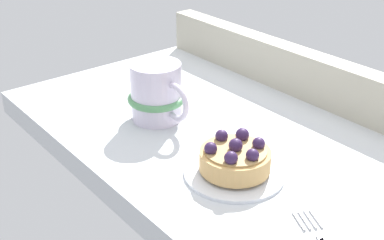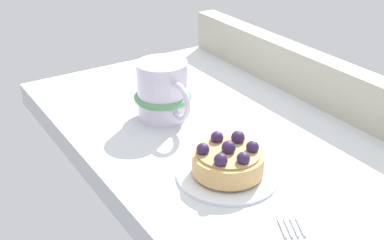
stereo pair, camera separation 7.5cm
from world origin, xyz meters
The scene contains 5 objects.
ground_plane centered at (0.00, 0.00, -2.01)cm, with size 78.59×43.89×4.01cm, color silver.
window_rail_back centered at (0.00, 19.98, 4.06)cm, with size 77.02×3.94×8.13cm, color #B2AD99.
dessert_plate centered at (7.34, -7.42, 0.43)cm, with size 13.75×13.75×0.93cm.
raspberry_tart centered at (7.33, -7.40, 2.65)cm, with size 9.60×9.60×4.51cm.
coffee_mug centered at (-12.61, -5.82, 4.62)cm, with size 12.84×9.38×9.54cm.
Camera 1 is at (48.69, -48.47, 38.14)cm, focal length 47.68 mm.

